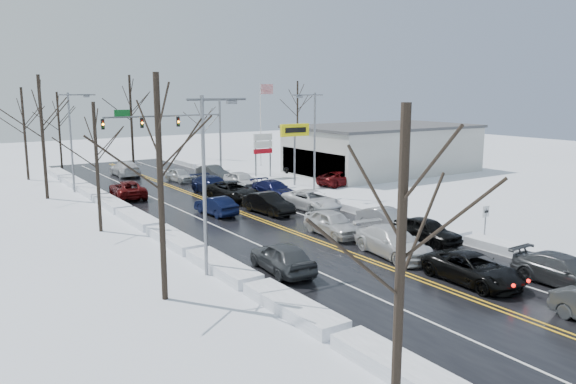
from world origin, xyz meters
TOP-DOWN VIEW (x-y plane):
  - ground at (0.00, 0.00)m, footprint 160.00×160.00m
  - road_surface at (0.00, 2.00)m, footprint 14.00×84.00m
  - snow_bank_left at (-7.60, 2.00)m, footprint 1.45×72.00m
  - snow_bank_right at (7.60, 2.00)m, footprint 1.45×72.00m
  - traffic_signal_mast at (3.45, 27.99)m, footprint 13.28×0.39m
  - tires_plus_sign at (10.50, 15.99)m, footprint 3.20×0.34m
  - used_vehicles_sign at (10.50, 22.00)m, footprint 2.20×0.22m
  - speed_limit_sign at (8.20, -8.00)m, footprint 0.55×0.09m
  - flagpole at (15.17, 30.00)m, footprint 1.87×1.20m
  - dealership_building at (23.98, 18.00)m, footprint 20.40×12.40m
  - streetlight_ne at (8.30, 10.00)m, footprint 3.20×0.25m
  - streetlight_sw at (-8.30, -4.00)m, footprint 3.20×0.25m
  - streetlight_nw at (-8.30, 24.00)m, footprint 3.20×0.25m
  - tree_left_a at (-11.00, -20.00)m, footprint 3.60×3.60m
  - tree_left_b at (-11.50, -6.00)m, footprint 4.00×4.00m
  - tree_left_c at (-10.50, 8.00)m, footprint 3.40×3.40m
  - tree_left_d at (-11.20, 22.00)m, footprint 4.20×4.20m
  - tree_left_e at (-10.80, 34.00)m, footprint 3.80×3.80m
  - tree_far_b at (-6.00, 41.00)m, footprint 3.60×3.60m
  - tree_far_c at (2.00, 39.00)m, footprint 4.40×4.40m
  - tree_far_d at (12.00, 40.50)m, footprint 3.40×3.40m
  - tree_far_e at (28.00, 41.00)m, footprint 4.20×4.20m
  - queued_car_2 at (1.77, -12.26)m, footprint 2.58×5.27m
  - queued_car_3 at (1.72, -6.79)m, footprint 2.91×5.75m
  - queued_car_4 at (1.64, -1.39)m, footprint 2.21×4.86m
  - queued_car_5 at (1.60, 6.43)m, footprint 2.11×4.89m
  - queued_car_6 at (1.80, 12.37)m, footprint 3.03×5.94m
  - queued_car_7 at (1.69, 16.12)m, footprint 2.49×5.59m
  - queued_car_8 at (1.83, 24.05)m, footprint 2.09×4.15m
  - queued_car_11 at (5.07, -14.93)m, footprint 2.10×5.07m
  - queued_car_12 at (5.41, -5.93)m, footprint 1.96×4.59m
  - queued_car_13 at (5.41, -2.35)m, footprint 1.61×4.52m
  - queued_car_14 at (5.12, 5.72)m, footprint 2.73×5.57m
  - queued_car_15 at (5.23, 11.36)m, footprint 2.31×5.26m
  - queued_car_16 at (5.05, 16.87)m, footprint 2.03×4.88m
  - queued_car_17 at (5.29, 23.43)m, footprint 2.10×4.65m
  - oncoming_car_0 at (-1.90, 8.25)m, footprint 1.80×4.36m
  - oncoming_car_1 at (-5.29, 18.56)m, footprint 3.14×5.69m
  - oncoming_car_2 at (-1.56, 30.96)m, footprint 2.42×5.65m
  - oncoming_car_3 at (-5.05, -5.74)m, footprint 2.30×4.84m
  - parked_car_0 at (14.16, 13.34)m, footprint 5.25×2.83m
  - parked_car_1 at (16.83, 17.00)m, footprint 2.47×4.83m
  - parked_car_2 at (14.90, 21.38)m, footprint 2.08×4.45m

SIDE VIEW (x-z plane):
  - ground at x=0.00m, z-range 0.00..0.00m
  - snow_bank_left at x=-7.60m, z-range -0.27..0.27m
  - snow_bank_right at x=7.60m, z-range -0.27..0.27m
  - queued_car_2 at x=1.77m, z-range -0.72..0.72m
  - queued_car_3 at x=1.72m, z-range -0.80..0.80m
  - queued_car_4 at x=1.64m, z-range -0.81..0.81m
  - queued_car_5 at x=1.60m, z-range -0.78..0.78m
  - queued_car_6 at x=1.80m, z-range -0.80..0.80m
  - queued_car_7 at x=1.69m, z-range -0.80..0.80m
  - queued_car_8 at x=1.83m, z-range -0.68..0.68m
  - queued_car_11 at x=5.07m, z-range -0.73..0.73m
  - queued_car_12 at x=5.41m, z-range -0.77..0.77m
  - queued_car_13 at x=5.41m, z-range -0.74..0.74m
  - queued_car_14 at x=5.12m, z-range -0.76..0.76m
  - queued_car_15 at x=5.23m, z-range -0.75..0.75m
  - queued_car_16 at x=5.05m, z-range -0.83..0.83m
  - queued_car_17 at x=5.29m, z-range -0.74..0.74m
  - oncoming_car_0 at x=-1.90m, z-range -0.70..0.70m
  - oncoming_car_1 at x=-5.29m, z-range -0.75..0.75m
  - oncoming_car_2 at x=-1.56m, z-range -0.81..0.81m
  - oncoming_car_3 at x=-5.05m, z-range -0.80..0.80m
  - parked_car_0 at x=14.16m, z-range -0.70..0.70m
  - parked_car_1 at x=16.83m, z-range -0.67..0.67m
  - parked_car_2 at x=14.90m, z-range -0.74..0.74m
  - road_surface at x=0.00m, z-range 0.00..0.01m
  - speed_limit_sign at x=8.20m, z-range 0.46..2.81m
  - dealership_building at x=23.98m, z-range 0.01..5.31m
  - used_vehicles_sign at x=10.50m, z-range 0.99..5.64m
  - tires_plus_sign at x=10.50m, z-range 1.99..7.99m
  - streetlight_ne at x=8.30m, z-range 0.81..9.81m
  - streetlight_sw at x=-8.30m, z-range 0.81..9.81m
  - streetlight_nw at x=-8.30m, z-range 0.81..9.81m
  - traffic_signal_mast at x=3.45m, z-range 1.48..9.48m
  - flagpole at x=15.17m, z-range 0.93..10.93m
  - tree_left_c at x=-10.50m, z-range 1.69..10.19m
  - tree_far_d at x=12.00m, z-range 1.69..10.19m
  - tree_left_a at x=-11.00m, z-range 1.79..10.79m
  - tree_far_b at x=-6.00m, z-range 1.79..10.79m
  - tree_left_e at x=-10.80m, z-range 1.89..11.39m
  - tree_left_b at x=-11.50m, z-range 1.99..11.99m
  - tree_left_d at x=-11.20m, z-range 2.08..12.58m
  - tree_far_e at x=28.00m, z-range 2.08..12.58m
  - tree_far_c at x=2.00m, z-range 2.18..13.18m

